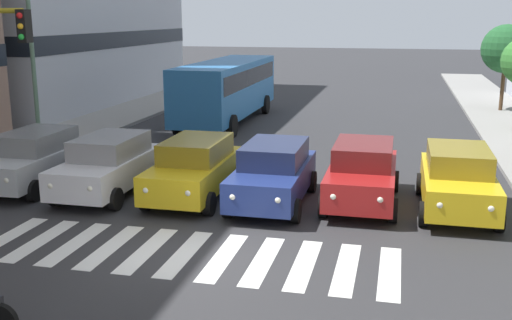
{
  "coord_description": "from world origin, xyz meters",
  "views": [
    {
      "loc": [
        -4.5,
        12.08,
        5.19
      ],
      "look_at": [
        -0.72,
        -3.9,
        1.29
      ],
      "focal_mm": 42.79,
      "sensor_mm": 36.0,
      "label": 1
    }
  ],
  "objects_px": {
    "car_0": "(458,179)",
    "car_4": "(109,164)",
    "car_3": "(195,168)",
    "car_5": "(34,158)",
    "car_1": "(362,173)",
    "street_tree_3": "(506,49)",
    "bus_behind_traffic": "(227,85)",
    "street_lamp_right": "(42,39)",
    "car_2": "(273,173)"
  },
  "relations": [
    {
      "from": "car_0",
      "to": "street_tree_3",
      "type": "xyz_separation_m",
      "value": [
        -3.77,
        -18.58,
        2.56
      ]
    },
    {
      "from": "car_5",
      "to": "street_tree_3",
      "type": "xyz_separation_m",
      "value": [
        -16.33,
        -18.98,
        2.56
      ]
    },
    {
      "from": "car_4",
      "to": "street_lamp_right",
      "type": "relative_size",
      "value": 0.64
    },
    {
      "from": "car_0",
      "to": "car_4",
      "type": "height_order",
      "value": "same"
    },
    {
      "from": "car_0",
      "to": "bus_behind_traffic",
      "type": "relative_size",
      "value": 0.42
    },
    {
      "from": "car_0",
      "to": "bus_behind_traffic",
      "type": "height_order",
      "value": "bus_behind_traffic"
    },
    {
      "from": "car_3",
      "to": "street_lamp_right",
      "type": "xyz_separation_m",
      "value": [
        6.98,
        -3.71,
        3.48
      ]
    },
    {
      "from": "car_5",
      "to": "street_lamp_right",
      "type": "height_order",
      "value": "street_lamp_right"
    },
    {
      "from": "car_4",
      "to": "street_lamp_right",
      "type": "bearing_deg",
      "value": -41.87
    },
    {
      "from": "bus_behind_traffic",
      "to": "car_4",
      "type": "bearing_deg",
      "value": 90.0
    },
    {
      "from": "bus_behind_traffic",
      "to": "street_tree_3",
      "type": "relative_size",
      "value": 2.28
    },
    {
      "from": "street_lamp_right",
      "to": "car_2",
      "type": "bearing_deg",
      "value": 157.93
    },
    {
      "from": "bus_behind_traffic",
      "to": "street_tree_3",
      "type": "distance_m",
      "value": 15.2
    },
    {
      "from": "car_0",
      "to": "street_tree_3",
      "type": "distance_m",
      "value": 19.13
    },
    {
      "from": "car_2",
      "to": "car_4",
      "type": "bearing_deg",
      "value": 1.47
    },
    {
      "from": "car_1",
      "to": "car_5",
      "type": "relative_size",
      "value": 1.0
    },
    {
      "from": "car_2",
      "to": "car_5",
      "type": "height_order",
      "value": "same"
    },
    {
      "from": "bus_behind_traffic",
      "to": "street_tree_3",
      "type": "height_order",
      "value": "street_tree_3"
    },
    {
      "from": "car_2",
      "to": "street_lamp_right",
      "type": "distance_m",
      "value": 10.65
    },
    {
      "from": "car_1",
      "to": "bus_behind_traffic",
      "type": "relative_size",
      "value": 0.42
    },
    {
      "from": "car_3",
      "to": "car_5",
      "type": "relative_size",
      "value": 1.0
    },
    {
      "from": "car_0",
      "to": "car_4",
      "type": "distance_m",
      "value": 9.96
    },
    {
      "from": "car_0",
      "to": "car_4",
      "type": "xyz_separation_m",
      "value": [
        9.94,
        0.62,
        0.0
      ]
    },
    {
      "from": "car_0",
      "to": "car_1",
      "type": "xyz_separation_m",
      "value": [
        2.55,
        -0.12,
        0.0
      ]
    },
    {
      "from": "car_1",
      "to": "car_2",
      "type": "distance_m",
      "value": 2.51
    },
    {
      "from": "bus_behind_traffic",
      "to": "street_lamp_right",
      "type": "distance_m",
      "value": 10.25
    },
    {
      "from": "car_1",
      "to": "car_3",
      "type": "height_order",
      "value": "same"
    },
    {
      "from": "car_5",
      "to": "street_tree_3",
      "type": "relative_size",
      "value": 0.96
    },
    {
      "from": "car_1",
      "to": "street_lamp_right",
      "type": "bearing_deg",
      "value": -15.09
    },
    {
      "from": "car_2",
      "to": "car_5",
      "type": "distance_m",
      "value": 7.59
    },
    {
      "from": "car_4",
      "to": "car_5",
      "type": "height_order",
      "value": "same"
    },
    {
      "from": "car_4",
      "to": "street_tree_3",
      "type": "height_order",
      "value": "street_tree_3"
    },
    {
      "from": "car_4",
      "to": "street_lamp_right",
      "type": "height_order",
      "value": "street_lamp_right"
    },
    {
      "from": "car_0",
      "to": "car_4",
      "type": "relative_size",
      "value": 1.0
    },
    {
      "from": "car_1",
      "to": "car_4",
      "type": "bearing_deg",
      "value": 5.68
    },
    {
      "from": "car_3",
      "to": "street_tree_3",
      "type": "xyz_separation_m",
      "value": [
        -11.09,
        -19.01,
        2.56
      ]
    },
    {
      "from": "car_0",
      "to": "car_2",
      "type": "xyz_separation_m",
      "value": [
        4.98,
        0.49,
        0.0
      ]
    },
    {
      "from": "car_5",
      "to": "street_lamp_right",
      "type": "bearing_deg",
      "value": -64.77
    },
    {
      "from": "street_lamp_right",
      "to": "street_tree_3",
      "type": "bearing_deg",
      "value": -139.76
    },
    {
      "from": "car_1",
      "to": "bus_behind_traffic",
      "type": "xyz_separation_m",
      "value": [
        7.4,
        -12.11,
        0.97
      ]
    },
    {
      "from": "car_3",
      "to": "bus_behind_traffic",
      "type": "xyz_separation_m",
      "value": [
        2.62,
        -12.65,
        0.97
      ]
    },
    {
      "from": "car_0",
      "to": "car_3",
      "type": "bearing_deg",
      "value": 3.31
    },
    {
      "from": "car_0",
      "to": "car_1",
      "type": "height_order",
      "value": "same"
    },
    {
      "from": "car_1",
      "to": "car_3",
      "type": "bearing_deg",
      "value": 6.47
    },
    {
      "from": "car_2",
      "to": "street_lamp_right",
      "type": "bearing_deg",
      "value": -22.07
    },
    {
      "from": "car_1",
      "to": "car_3",
      "type": "distance_m",
      "value": 4.81
    },
    {
      "from": "car_0",
      "to": "street_tree_3",
      "type": "height_order",
      "value": "street_tree_3"
    },
    {
      "from": "car_2",
      "to": "street_lamp_right",
      "type": "relative_size",
      "value": 0.64
    },
    {
      "from": "street_tree_3",
      "to": "car_5",
      "type": "bearing_deg",
      "value": 49.29
    },
    {
      "from": "car_5",
      "to": "bus_behind_traffic",
      "type": "relative_size",
      "value": 0.42
    }
  ]
}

